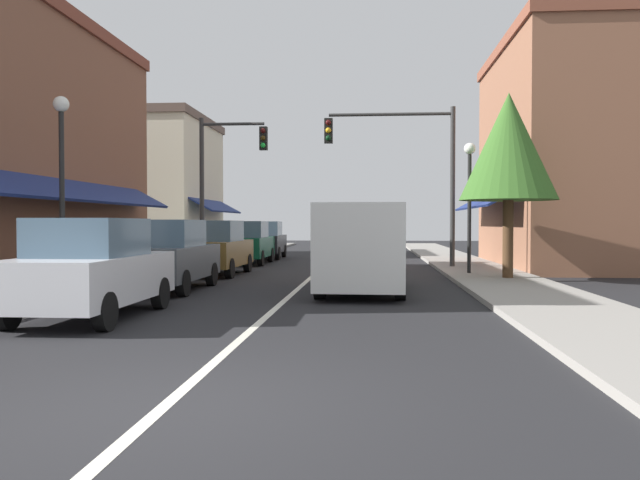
% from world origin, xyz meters
% --- Properties ---
extents(ground_plane, '(80.00, 80.00, 0.00)m').
position_xyz_m(ground_plane, '(0.00, 18.00, 0.00)').
color(ground_plane, black).
extents(sidewalk_left, '(2.60, 56.00, 0.12)m').
position_xyz_m(sidewalk_left, '(-5.50, 18.00, 0.06)').
color(sidewalk_left, gray).
rests_on(sidewalk_left, ground).
extents(sidewalk_right, '(2.60, 56.00, 0.12)m').
position_xyz_m(sidewalk_right, '(5.50, 18.00, 0.06)').
color(sidewalk_right, gray).
rests_on(sidewalk_right, ground).
extents(lane_center_stripe, '(0.14, 52.00, 0.01)m').
position_xyz_m(lane_center_stripe, '(0.00, 18.00, 0.00)').
color(lane_center_stripe, silver).
rests_on(lane_center_stripe, ground).
extents(storefront_right_block, '(6.21, 10.20, 8.58)m').
position_xyz_m(storefront_right_block, '(9.25, 20.00, 4.29)').
color(storefront_right_block, '#8E5B42').
rests_on(storefront_right_block, ground).
extents(storefront_far_left, '(5.98, 8.20, 7.24)m').
position_xyz_m(storefront_far_left, '(-9.13, 28.00, 3.62)').
color(storefront_far_left, beige).
rests_on(storefront_far_left, ground).
extents(parked_car_nearest_left, '(1.79, 4.11, 1.77)m').
position_xyz_m(parked_car_nearest_left, '(-3.03, 5.35, 0.88)').
color(parked_car_nearest_left, silver).
rests_on(parked_car_nearest_left, ground).
extents(parked_car_second_left, '(1.79, 4.10, 1.77)m').
position_xyz_m(parked_car_second_left, '(-3.21, 10.17, 0.88)').
color(parked_car_second_left, '#4C5156').
rests_on(parked_car_second_left, ground).
extents(parked_car_third_left, '(1.82, 4.12, 1.77)m').
position_xyz_m(parked_car_third_left, '(-3.20, 15.14, 0.88)').
color(parked_car_third_left, brown).
rests_on(parked_car_third_left, ground).
extents(parked_car_far_left, '(1.81, 4.12, 1.77)m').
position_xyz_m(parked_car_far_left, '(-3.26, 20.88, 0.88)').
color(parked_car_far_left, '#0F4C33').
rests_on(parked_car_far_left, ground).
extents(parked_car_distant_left, '(1.88, 4.15, 1.77)m').
position_xyz_m(parked_car_distant_left, '(-3.24, 25.16, 0.88)').
color(parked_car_distant_left, black).
rests_on(parked_car_distant_left, ground).
extents(van_in_lane, '(2.10, 5.23, 2.12)m').
position_xyz_m(van_in_lane, '(1.67, 10.19, 1.15)').
color(van_in_lane, silver).
rests_on(van_in_lane, ground).
extents(traffic_signal_mast_arm, '(4.74, 0.50, 5.91)m').
position_xyz_m(traffic_signal_mast_arm, '(3.22, 18.28, 4.00)').
color(traffic_signal_mast_arm, '#333333').
rests_on(traffic_signal_mast_arm, ground).
extents(traffic_signal_left_corner, '(2.73, 0.50, 5.82)m').
position_xyz_m(traffic_signal_left_corner, '(-3.95, 19.54, 3.80)').
color(traffic_signal_left_corner, '#333333').
rests_on(traffic_signal_left_corner, ground).
extents(street_lamp_left_near, '(0.36, 0.36, 4.59)m').
position_xyz_m(street_lamp_left_near, '(-5.19, 8.69, 3.11)').
color(street_lamp_left_near, black).
rests_on(street_lamp_left_near, ground).
extents(street_lamp_right_mid, '(0.36, 0.36, 4.20)m').
position_xyz_m(street_lamp_right_mid, '(4.94, 15.14, 2.88)').
color(street_lamp_right_mid, black).
rests_on(street_lamp_right_mid, ground).
extents(tree_right_near, '(2.80, 2.80, 5.43)m').
position_xyz_m(tree_right_near, '(5.79, 13.40, 3.86)').
color(tree_right_near, '#4C331E').
rests_on(tree_right_near, ground).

